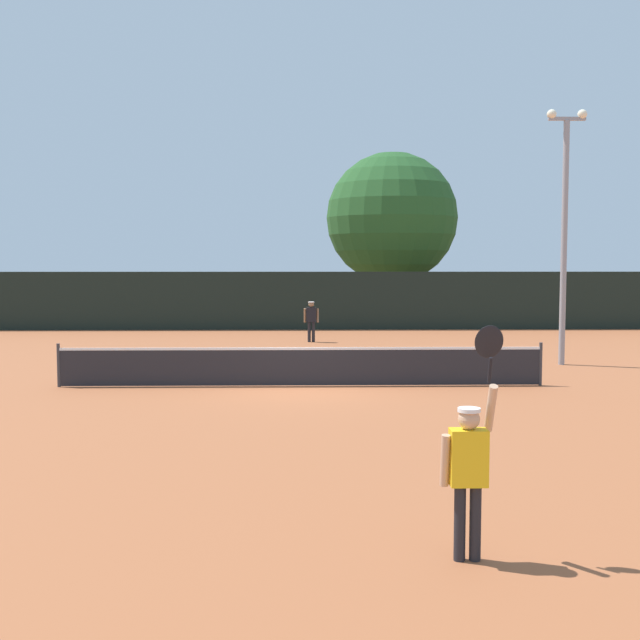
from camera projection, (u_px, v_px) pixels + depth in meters
The scene contains 11 objects.
ground_plane at pixel (301, 386), 19.40m from camera, with size 120.00×120.00×0.00m, color #9E5633.
tennis_net at pixel (301, 366), 19.36m from camera, with size 11.96×0.08×1.07m.
perimeter_fence at pixel (302, 301), 35.33m from camera, with size 36.31×0.12×2.61m, color black.
player_serving at pixel (469, 460), 8.04m from camera, with size 0.68×0.38×2.42m.
player_receiving at pixel (311, 318), 29.93m from camera, with size 0.57×0.23×1.55m.
tennis_ball at pixel (307, 375), 21.11m from camera, with size 0.07×0.07×0.07m, color #CCE033.
light_pole at pixel (565, 220), 23.13m from camera, with size 1.18×0.28×7.49m.
large_tree at pixel (392, 218), 40.37m from camera, with size 6.72×6.72×8.65m.
parked_car_near at pixel (244, 303), 42.97m from camera, with size 2.24×4.34×1.69m.
parked_car_mid at pixel (329, 302), 44.28m from camera, with size 2.07×4.27×1.69m.
parked_car_far at pixel (425, 304), 42.15m from camera, with size 2.32×4.37×1.69m.
Camera 1 is at (0.07, -19.23, 3.08)m, focal length 44.16 mm.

